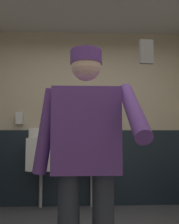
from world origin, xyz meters
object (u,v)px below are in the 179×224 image
person (86,151)px  urinal_middle (92,153)px  urinal_left (40,153)px  cell_phone (146,52)px  soap_dispenser (19,118)px

person → urinal_middle: bearing=86.0°
urinal_left → urinal_middle: (0.75, 0.00, 0.00)m
urinal_left → person: 2.04m
urinal_left → cell_phone: 2.67m
person → cell_phone: person is taller
urinal_left → cell_phone: cell_phone is taller
urinal_middle → person: bearing=-94.0°
person → soap_dispenser: 2.30m
urinal_left → person: size_ratio=0.77×
urinal_middle → soap_dispenser: 1.22m
cell_phone → soap_dispenser: 2.84m
urinal_middle → cell_phone: 2.53m
cell_phone → soap_dispenser: cell_phone is taller
urinal_left → urinal_middle: bearing=0.0°
person → soap_dispenser: person is taller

